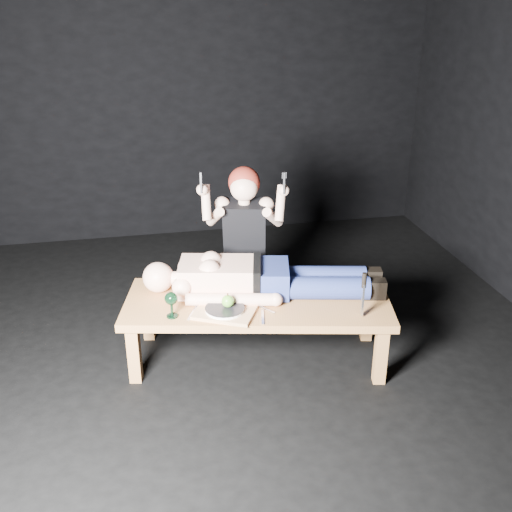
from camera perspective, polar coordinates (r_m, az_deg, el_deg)
name	(u,v)px	position (r m, az deg, el deg)	size (l,w,h in m)	color
ground	(213,367)	(4.15, -4.09, -10.40)	(5.00, 5.00, 0.00)	black
back_wall	(172,84)	(5.97, -7.92, 15.74)	(5.00, 5.00, 0.00)	black
table	(257,330)	(4.11, 0.14, -6.98)	(1.75, 0.65, 0.45)	#9C6938
lying_man	(266,274)	(4.05, 0.91, -1.74)	(1.76, 0.54, 0.27)	beige
kneeling_woman	(245,241)	(4.47, -1.02, 1.44)	(0.66, 0.75, 1.25)	black
serving_tray	(225,312)	(3.84, -2.95, -5.29)	(0.37, 0.27, 0.02)	tan
plate	(225,309)	(3.83, -2.96, -5.02)	(0.25, 0.25, 0.02)	white
apple	(228,301)	(3.82, -2.67, -4.27)	(0.08, 0.08, 0.08)	#4C9029
goblet	(172,305)	(3.80, -7.97, -4.57)	(0.08, 0.08, 0.17)	black
fork_flat	(193,313)	(3.87, -5.98, -5.35)	(0.02, 0.19, 0.01)	#B2B2B7
knife_flat	(263,317)	(3.80, 0.63, -5.77)	(0.02, 0.19, 0.01)	#B2B2B7
spoon_flat	(264,308)	(3.90, 0.77, -4.94)	(0.02, 0.19, 0.01)	#B2B2B7
carving_knife	(363,295)	(3.80, 10.06, -3.64)	(0.04, 0.04, 0.30)	#B2B2B7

